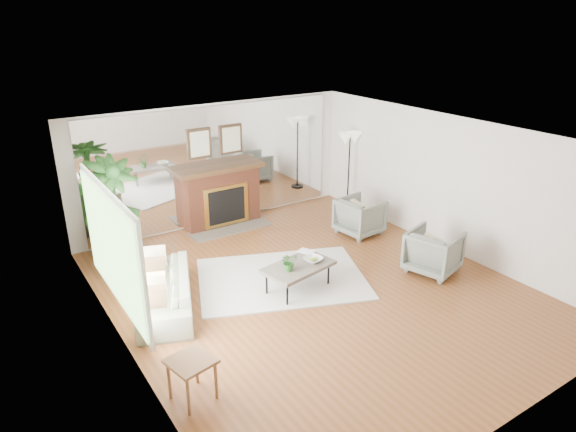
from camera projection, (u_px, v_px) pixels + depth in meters
ground at (314, 289)px, 8.30m from camera, size 7.00×7.00×0.00m
wall_left at (120, 268)px, 6.30m from camera, size 0.02×7.00×2.50m
wall_right at (448, 184)px, 9.36m from camera, size 0.02×7.00×2.50m
wall_back at (215, 165)px, 10.54m from camera, size 6.00×0.02×2.50m
mirror_panel at (216, 165)px, 10.52m from camera, size 5.40×0.04×2.40m
window_panel at (112, 248)px, 6.59m from camera, size 0.04×2.40×1.50m
fireplace at (222, 195)px, 10.58m from camera, size 1.85×0.83×2.05m
area_rug at (282, 278)px, 8.60m from camera, size 3.26×2.83×0.03m
coffee_table at (298, 267)px, 8.13m from camera, size 1.22×0.85×0.45m
sofa at (164, 290)px, 7.70m from camera, size 1.41×2.10×0.57m
armchair_back at (360, 216)px, 10.25m from camera, size 0.89×0.87×0.74m
armchair_front at (433, 251)px, 8.75m from camera, size 1.01×1.00×0.75m
side_table at (191, 366)px, 5.80m from camera, size 0.56×0.56×0.54m
potted_ficus at (112, 210)px, 8.69m from camera, size 1.07×1.07×1.96m
floor_lamp at (350, 144)px, 11.01m from camera, size 0.58×0.32×1.78m
tabletop_plant at (289, 262)px, 7.90m from camera, size 0.31×0.28×0.30m
fruit_bowl at (313, 259)px, 8.22m from camera, size 0.35×0.35×0.07m
book at (303, 254)px, 8.47m from camera, size 0.29×0.32×0.02m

